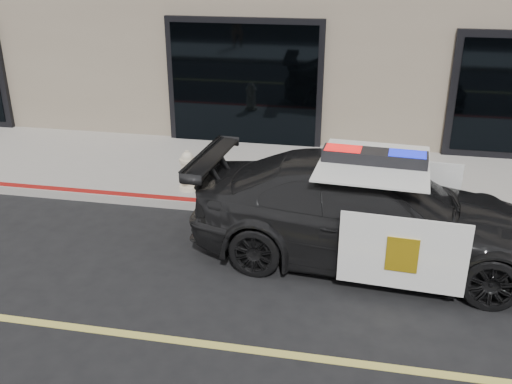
# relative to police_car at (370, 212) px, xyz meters

# --- Properties ---
(ground) EXTENTS (120.00, 120.00, 0.00)m
(ground) POSITION_rel_police_car_xyz_m (-1.82, -2.39, -0.75)
(ground) COLOR black
(ground) RESTS_ON ground
(sidewalk_n) EXTENTS (60.00, 3.50, 0.15)m
(sidewalk_n) POSITION_rel_police_car_xyz_m (-1.82, 2.86, -0.67)
(sidewalk_n) COLOR gray
(sidewalk_n) RESTS_ON ground
(police_car) EXTENTS (2.81, 5.39, 1.67)m
(police_car) POSITION_rel_police_car_xyz_m (0.00, 0.00, 0.00)
(police_car) COLOR black
(police_car) RESTS_ON ground
(fire_hydrant) EXTENTS (0.34, 0.47, 0.74)m
(fire_hydrant) POSITION_rel_police_car_xyz_m (-3.23, 1.63, -0.25)
(fire_hydrant) COLOR beige
(fire_hydrant) RESTS_ON sidewalk_n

